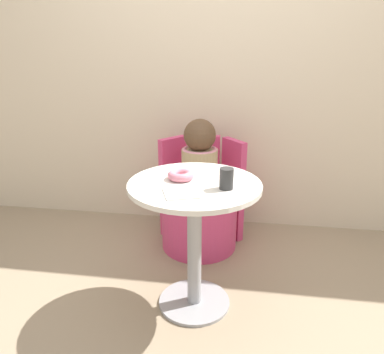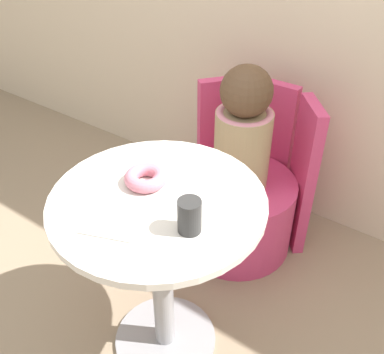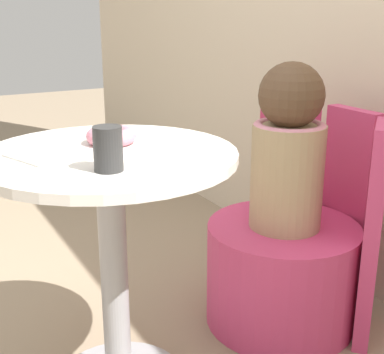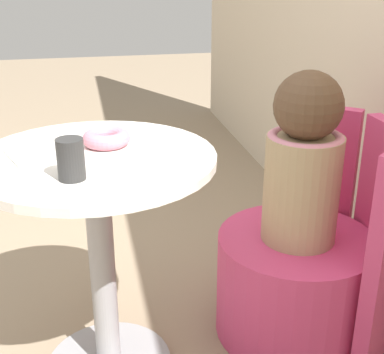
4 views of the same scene
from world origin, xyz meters
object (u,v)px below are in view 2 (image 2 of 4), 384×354
Objects in this scene: tub_chair at (237,213)px; donut at (146,178)px; cup at (189,216)px; round_table at (160,245)px; child_figure at (243,131)px.

donut is at bearing -91.80° from tub_chair.
donut is 0.26m from cup.
round_table reaches higher than tub_chair.
child_figure reaches higher than donut.
child_figure is at bearing 107.30° from cup.
child_figure is 4.08× the size of donut.
round_table is 0.65m from child_figure.
tub_chair is (-0.06, 0.64, -0.34)m from round_table.
tub_chair is at bearing 95.12° from round_table.
cup is at bearing -72.70° from child_figure.
round_table is 7.08× the size of cup.
round_table is 0.73m from tub_chair.
tub_chair is at bearing 88.20° from donut.
cup reaches higher than round_table.
round_table is 1.31× the size of child_figure.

